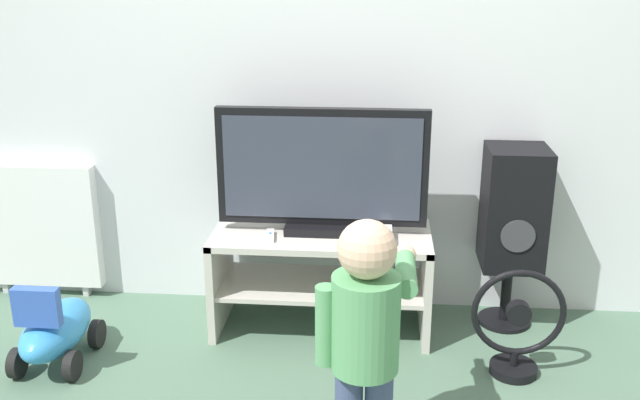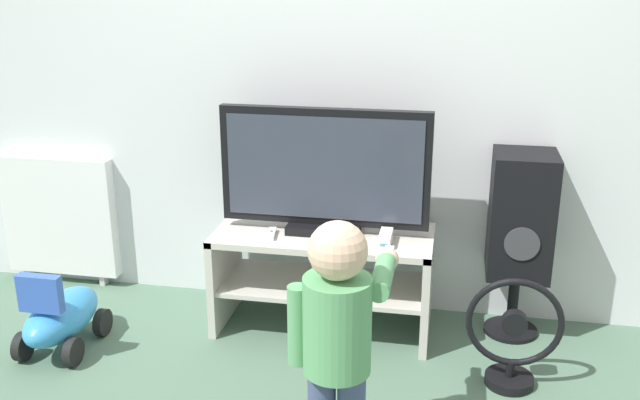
{
  "view_description": "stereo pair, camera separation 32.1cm",
  "coord_description": "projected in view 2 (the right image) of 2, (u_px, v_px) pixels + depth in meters",
  "views": [
    {
      "loc": [
        0.26,
        -2.9,
        1.71
      ],
      "look_at": [
        0.0,
        0.14,
        0.69
      ],
      "focal_mm": 40.0,
      "sensor_mm": 36.0,
      "label": 1
    },
    {
      "loc": [
        0.57,
        -2.86,
        1.71
      ],
      "look_at": [
        0.0,
        0.14,
        0.69
      ],
      "focal_mm": 40.0,
      "sensor_mm": 36.0,
      "label": 2
    }
  ],
  "objects": [
    {
      "name": "game_console",
      "position": [
        386.0,
        238.0,
        3.22
      ],
      "size": [
        0.06,
        0.16,
        0.06
      ],
      "color": "white",
      "rests_on": "tv_stand"
    },
    {
      "name": "ride_on_toy",
      "position": [
        61.0,
        316.0,
        3.27
      ],
      "size": [
        0.29,
        0.5,
        0.43
      ],
      "color": "#338CD1",
      "rests_on": "ground_plane"
    },
    {
      "name": "radiator",
      "position": [
        60.0,
        216.0,
        3.89
      ],
      "size": [
        0.64,
        0.08,
        0.72
      ],
      "color": "white",
      "rests_on": "ground_plane"
    },
    {
      "name": "tv_stand",
      "position": [
        324.0,
        265.0,
        3.42
      ],
      "size": [
        1.03,
        0.46,
        0.49
      ],
      "color": "beige",
      "rests_on": "ground_plane"
    },
    {
      "name": "remote_primary",
      "position": [
        271.0,
        234.0,
        3.32
      ],
      "size": [
        0.05,
        0.13,
        0.03
      ],
      "color": "white",
      "rests_on": "tv_stand"
    },
    {
      "name": "floor_fan",
      "position": [
        513.0,
        338.0,
        2.97
      ],
      "size": [
        0.4,
        0.2,
        0.49
      ],
      "color": "black",
      "rests_on": "ground_plane"
    },
    {
      "name": "ground_plane",
      "position": [
        314.0,
        349.0,
        3.31
      ],
      "size": [
        16.0,
        16.0,
        0.0
      ],
      "primitive_type": "plane",
      "color": "#4C6B56"
    },
    {
      "name": "speaker_tower",
      "position": [
        521.0,
        219.0,
        3.28
      ],
      "size": [
        0.28,
        0.3,
        0.9
      ],
      "color": "black",
      "rests_on": "ground_plane"
    },
    {
      "name": "wall_back",
      "position": [
        336.0,
        52.0,
        3.4
      ],
      "size": [
        10.0,
        0.06,
        2.6
      ],
      "color": "silver",
      "rests_on": "ground_plane"
    },
    {
      "name": "television",
      "position": [
        325.0,
        172.0,
        3.29
      ],
      "size": [
        0.98,
        0.2,
        0.59
      ],
      "color": "black",
      "rests_on": "tv_stand"
    },
    {
      "name": "child",
      "position": [
        338.0,
        326.0,
        2.41
      ],
      "size": [
        0.35,
        0.51,
        0.92
      ],
      "color": "#3F4C72",
      "rests_on": "ground_plane"
    }
  ]
}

